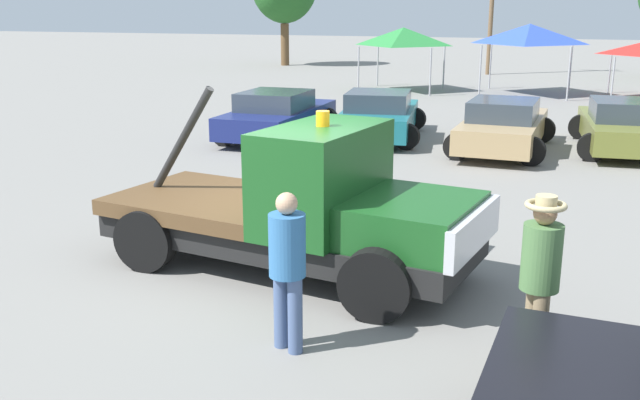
{
  "coord_description": "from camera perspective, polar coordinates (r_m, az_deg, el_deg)",
  "views": [
    {
      "loc": [
        3.66,
        -8.8,
        3.59
      ],
      "look_at": [
        0.5,
        0.0,
        1.05
      ],
      "focal_mm": 40.0,
      "sensor_mm": 36.0,
      "label": 1
    }
  ],
  "objects": [
    {
      "name": "ground_plane",
      "position": [
        10.19,
        -2.66,
        -5.46
      ],
      "size": [
        160.0,
        160.0,
        0.0
      ],
      "primitive_type": "plane",
      "color": "gray"
    },
    {
      "name": "tow_truck",
      "position": [
        9.75,
        -1.1,
        -0.81
      ],
      "size": [
        5.58,
        2.82,
        2.51
      ],
      "rotation": [
        0.0,
        0.0,
        -0.15
      ],
      "color": "black",
      "rests_on": "ground"
    },
    {
      "name": "person_near_truck",
      "position": [
        7.45,
        17.23,
        -5.23
      ],
      "size": [
        0.41,
        0.41,
        1.83
      ],
      "rotation": [
        0.0,
        0.0,
        3.53
      ],
      "color": "#847051",
      "rests_on": "ground"
    },
    {
      "name": "person_at_hood",
      "position": [
        7.51,
        -2.63,
        -4.89
      ],
      "size": [
        0.39,
        0.39,
        1.76
      ],
      "rotation": [
        0.0,
        0.0,
        4.31
      ],
      "color": "#475B84",
      "rests_on": "ground"
    },
    {
      "name": "parked_car_teal",
      "position": [
        20.14,
        4.72,
        6.75
      ],
      "size": [
        2.92,
        4.72,
        1.34
      ],
      "rotation": [
        0.0,
        0.0,
        1.72
      ],
      "color": "#196670",
      "rests_on": "ground"
    },
    {
      "name": "parked_car_tan",
      "position": [
        18.89,
        14.45,
        5.76
      ],
      "size": [
        2.49,
        4.77,
        1.34
      ],
      "rotation": [
        0.0,
        0.0,
        1.54
      ],
      "color": "tan",
      "rests_on": "ground"
    },
    {
      "name": "parked_car_navy",
      "position": [
        20.16,
        -3.42,
        6.78
      ],
      "size": [
        2.56,
        4.74,
        1.34
      ],
      "rotation": [
        0.0,
        0.0,
        1.59
      ],
      "color": "navy",
      "rests_on": "ground"
    },
    {
      "name": "parked_car_olive",
      "position": [
        19.84,
        23.25,
        5.44
      ],
      "size": [
        2.79,
        4.71,
        1.34
      ],
      "rotation": [
        0.0,
        0.0,
        1.66
      ],
      "color": "olive",
      "rests_on": "ground"
    },
    {
      "name": "canopy_tent_blue",
      "position": [
        31.64,
        16.42,
        12.63
      ],
      "size": [
        3.5,
        3.5,
        2.92
      ],
      "color": "#9E9EA3",
      "rests_on": "ground"
    },
    {
      "name": "canopy_tent_green",
      "position": [
        31.97,
        6.69,
        12.86
      ],
      "size": [
        3.17,
        3.17,
        2.73
      ],
      "color": "#9E9EA3",
      "rests_on": "ground"
    }
  ]
}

